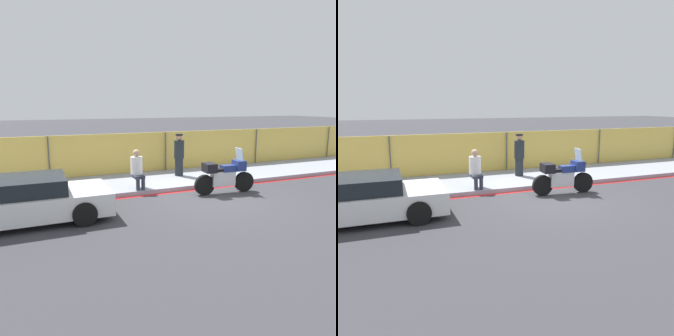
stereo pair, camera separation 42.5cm
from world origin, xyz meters
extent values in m
plane|color=#38383D|center=(0.00, 0.00, 0.00)|extent=(120.00, 120.00, 0.00)
cube|color=#8E93A3|center=(0.00, 2.64, 0.08)|extent=(35.60, 2.99, 0.15)
cube|color=red|center=(0.00, 1.05, 0.00)|extent=(35.60, 0.18, 0.01)
cube|color=gold|center=(0.00, 4.22, 0.90)|extent=(33.82, 0.08, 1.81)
cylinder|color=#4C4C51|center=(-4.79, 4.12, 0.90)|extent=(0.05, 0.05, 1.81)
cylinder|color=#4C4C51|center=(0.00, 4.12, 0.90)|extent=(0.05, 0.05, 1.81)
cylinder|color=#4C4C51|center=(4.79, 4.12, 0.90)|extent=(0.05, 0.05, 1.81)
cylinder|color=#4C4C51|center=(9.58, 4.12, 0.90)|extent=(0.05, 0.05, 1.81)
cylinder|color=black|center=(1.35, 0.26, 0.35)|extent=(0.70, 0.19, 0.69)
cylinder|color=black|center=(-0.14, 0.36, 0.35)|extent=(0.70, 0.19, 0.69)
cube|color=silver|center=(0.53, 0.32, 0.52)|extent=(0.84, 0.34, 0.50)
cube|color=navy|center=(0.74, 0.30, 0.86)|extent=(0.54, 0.34, 0.22)
cube|color=black|center=(0.44, 0.32, 0.82)|extent=(0.62, 0.32, 0.10)
cube|color=navy|center=(1.13, 0.27, 0.94)|extent=(0.35, 0.50, 0.34)
cube|color=silver|center=(1.13, 0.27, 1.32)|extent=(0.13, 0.43, 0.42)
cube|color=black|center=(0.02, 0.35, 0.92)|extent=(0.39, 0.53, 0.30)
cylinder|color=#1E2328|center=(0.06, 2.86, 0.51)|extent=(0.33, 0.33, 0.71)
cylinder|color=#1E2328|center=(0.06, 2.86, 1.22)|extent=(0.40, 0.40, 0.71)
sphere|color=tan|center=(0.06, 2.86, 1.70)|extent=(0.25, 0.25, 0.25)
cylinder|color=black|center=(0.06, 2.86, 1.80)|extent=(0.29, 0.29, 0.06)
cylinder|color=#2D3342|center=(-2.18, 1.26, 0.36)|extent=(0.13, 0.13, 0.42)
cylinder|color=#2D3342|center=(-1.99, 1.26, 0.36)|extent=(0.13, 0.13, 0.42)
cube|color=#2D3342|center=(-2.09, 1.47, 0.58)|extent=(0.35, 0.42, 0.10)
cylinder|color=white|center=(-2.09, 1.68, 0.93)|extent=(0.41, 0.41, 0.60)
sphere|color=tan|center=(-2.09, 1.68, 1.35)|extent=(0.25, 0.25, 0.25)
cube|color=silver|center=(-5.53, -0.06, 0.46)|extent=(4.10, 1.91, 0.59)
cube|color=black|center=(-5.73, -0.06, 0.96)|extent=(2.26, 1.68, 0.41)
cylinder|color=black|center=(-4.25, 0.84, 0.31)|extent=(0.62, 0.22, 0.62)
cylinder|color=black|center=(-4.26, -0.96, 0.31)|extent=(0.62, 0.22, 0.62)
camera|label=1|loc=(-5.34, -8.92, 2.99)|focal=35.00mm
camera|label=2|loc=(-4.95, -9.07, 2.99)|focal=35.00mm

